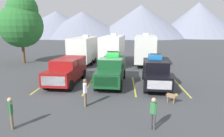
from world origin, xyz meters
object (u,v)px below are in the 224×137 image
object	(u,v)px
camper_trailer_b	(113,49)
person_c	(153,111)
dog	(173,96)
person_a	(85,91)
camper_trailer_c	(145,48)
pickup_truck_a	(67,70)
person_b	(11,111)
pickup_truck_b	(112,69)
camper_trailer_a	(84,49)
pickup_truck_c	(156,71)

from	to	relation	value
camper_trailer_b	person_c	size ratio (longest dim) A/B	5.12
camper_trailer_b	dog	distance (m)	13.65
person_a	camper_trailer_c	bearing A→B (deg)	70.18
pickup_truck_a	person_b	xyz separation A→B (m)	(-0.44, -7.97, -0.24)
pickup_truck_a	person_c	distance (m)	9.84
pickup_truck_b	camper_trailer_a	bearing A→B (deg)	114.44
camper_trailer_a	camper_trailer_c	distance (m)	7.64
pickup_truck_a	pickup_truck_b	world-z (taller)	pickup_truck_b
pickup_truck_c	camper_trailer_b	xyz separation A→B (m)	(-3.96, 8.73, 0.89)
person_b	pickup_truck_c	bearing A→B (deg)	44.84
pickup_truck_b	dog	distance (m)	6.02
pickup_truck_b	camper_trailer_b	world-z (taller)	camper_trailer_b
pickup_truck_b	person_b	world-z (taller)	pickup_truck_b
pickup_truck_a	camper_trailer_c	xyz separation A→B (m)	(7.45, 8.70, 0.92)
pickup_truck_a	camper_trailer_c	bearing A→B (deg)	49.41
camper_trailer_b	person_a	bearing A→B (deg)	-93.97
camper_trailer_a	camper_trailer_c	size ratio (longest dim) A/B	1.03
person_a	pickup_truck_c	bearing A→B (deg)	44.74
camper_trailer_c	camper_trailer_a	bearing A→B (deg)	178.97
camper_trailer_b	pickup_truck_a	bearing A→B (deg)	-111.94
camper_trailer_b	camper_trailer_c	distance (m)	4.01
pickup_truck_b	person_b	bearing A→B (deg)	-117.67
dog	camper_trailer_b	bearing A→B (deg)	109.11
pickup_truck_a	person_b	world-z (taller)	pickup_truck_a
camper_trailer_b	camper_trailer_c	size ratio (longest dim) A/B	1.08
pickup_truck_c	camper_trailer_a	xyz separation A→B (m)	(-7.60, 9.01, 0.79)
pickup_truck_a	person_a	world-z (taller)	pickup_truck_a
pickup_truck_b	dog	bearing A→B (deg)	-46.66
camper_trailer_a	dog	size ratio (longest dim) A/B	10.92
camper_trailer_a	person_a	world-z (taller)	camper_trailer_a
pickup_truck_b	pickup_truck_a	bearing A→B (deg)	-178.73
camper_trailer_a	person_b	bearing A→B (deg)	-90.85
camper_trailer_a	dog	distance (m)	15.46
camper_trailer_b	person_c	world-z (taller)	camper_trailer_b
camper_trailer_a	camper_trailer_b	world-z (taller)	camper_trailer_b
camper_trailer_a	person_c	size ratio (longest dim) A/B	4.93
person_b	person_c	xyz separation A→B (m)	(6.61, 0.32, 0.01)
person_c	dog	size ratio (longest dim) A/B	2.22
person_c	camper_trailer_a	bearing A→B (deg)	111.11
camper_trailer_a	person_c	bearing A→B (deg)	-68.89
pickup_truck_a	camper_trailer_c	distance (m)	11.49
pickup_truck_c	person_c	distance (m)	7.58
pickup_truck_b	person_a	xyz separation A→B (m)	(-1.28, -5.12, -0.24)
camper_trailer_a	person_b	size ratio (longest dim) A/B	4.96
pickup_truck_b	camper_trailer_a	size ratio (longest dim) A/B	0.75
camper_trailer_a	camper_trailer_b	size ratio (longest dim) A/B	0.96
pickup_truck_c	person_c	size ratio (longest dim) A/B	3.78
pickup_truck_a	camper_trailer_c	world-z (taller)	camper_trailer_c
person_b	camper_trailer_b	bearing A→B (deg)	76.77
pickup_truck_c	person_a	xyz separation A→B (m)	(-4.90, -4.86, -0.16)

